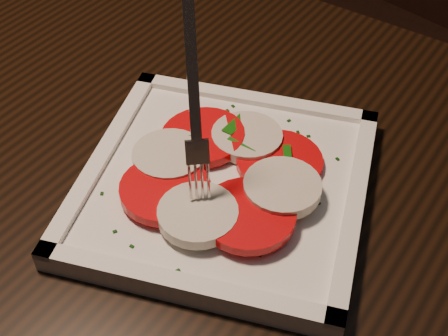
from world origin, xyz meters
TOP-DOWN VIEW (x-y plane):
  - table at (0.02, -0.06)m, footprint 1.20×0.80m
  - plate at (0.02, 0.01)m, footprint 0.31×0.31m
  - caprese_salad at (0.02, 0.01)m, footprint 0.18×0.20m
  - fork at (0.00, -0.01)m, footprint 0.05×0.05m

SIDE VIEW (x-z plane):
  - table at x=0.02m, z-range 0.28..1.03m
  - plate at x=0.02m, z-range 0.75..0.76m
  - caprese_salad at x=0.02m, z-range 0.76..0.78m
  - fork at x=0.00m, z-range 0.78..0.94m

